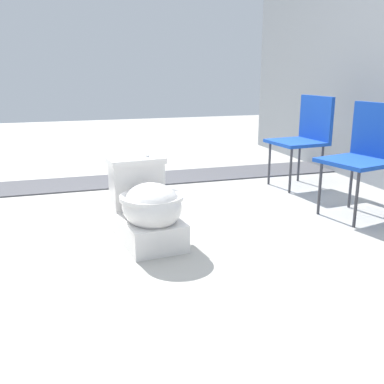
% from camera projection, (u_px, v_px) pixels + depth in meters
% --- Properties ---
extents(ground_plane, '(14.00, 14.00, 0.00)m').
position_uv_depth(ground_plane, '(144.00, 228.00, 3.13)').
color(ground_plane, '#A8A59E').
extents(gravel_strip, '(0.56, 8.00, 0.01)m').
position_uv_depth(gravel_strip, '(165.00, 178.00, 4.55)').
color(gravel_strip, '#4C4C51').
rests_on(gravel_strip, ground).
extents(toilet, '(0.67, 0.44, 0.52)m').
position_uv_depth(toilet, '(147.00, 208.00, 2.84)').
color(toilet, white).
rests_on(toilet, ground).
extents(folding_chair_left, '(0.48, 0.48, 0.83)m').
position_uv_depth(folding_chair_left, '(306.00, 132.00, 4.13)').
color(folding_chair_left, '#1947B2').
rests_on(folding_chair_left, ground).
extents(folding_chair_middle, '(0.53, 0.53, 0.83)m').
position_uv_depth(folding_chair_middle, '(367.00, 148.00, 3.28)').
color(folding_chair_middle, '#1947B2').
rests_on(folding_chair_middle, ground).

